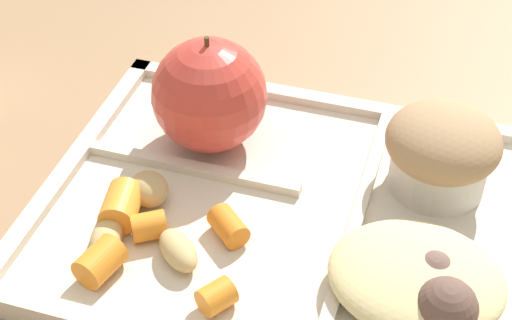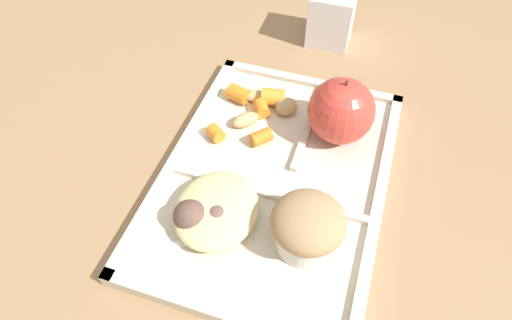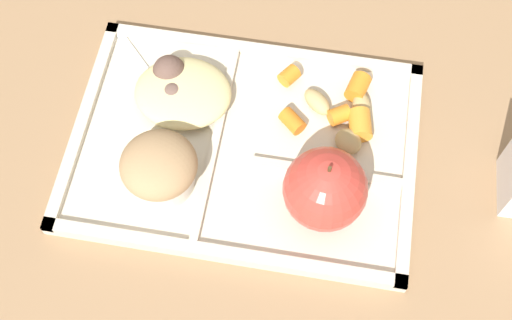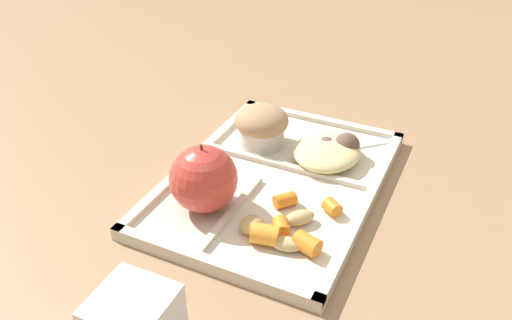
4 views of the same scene
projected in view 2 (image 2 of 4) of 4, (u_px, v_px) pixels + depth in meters
name	position (u px, v px, depth m)	size (l,w,h in m)	color
ground	(275.00, 181.00, 0.57)	(6.00, 6.00, 0.00)	#997551
lunch_tray	(275.00, 178.00, 0.57)	(0.38, 0.27, 0.02)	beige
green_apple	(341.00, 111.00, 0.57)	(0.09, 0.09, 0.09)	#C63D33
bran_muffin	(308.00, 226.00, 0.48)	(0.08, 0.08, 0.06)	silver
carrot_slice_diagonal	(261.00, 137.00, 0.59)	(0.02, 0.02, 0.03)	orange
carrot_slice_small	(216.00, 133.00, 0.60)	(0.02, 0.02, 0.02)	orange
carrot_slice_near_corner	(261.00, 109.00, 0.63)	(0.02, 0.02, 0.02)	orange
carrot_slice_center	(238.00, 94.00, 0.64)	(0.02, 0.02, 0.03)	orange
carrot_slice_large	(273.00, 97.00, 0.64)	(0.03, 0.03, 0.03)	orange
potato_chunk_large	(255.00, 96.00, 0.64)	(0.04, 0.02, 0.02)	tan
potato_chunk_browned	(286.00, 107.00, 0.63)	(0.03, 0.03, 0.02)	tan
potato_chunk_corner	(246.00, 120.00, 0.61)	(0.04, 0.02, 0.02)	tan
egg_noodle_pile	(216.00, 210.00, 0.51)	(0.11, 0.10, 0.03)	beige
meatball_back	(217.00, 217.00, 0.51)	(0.03, 0.03, 0.03)	brown
meatball_center	(190.00, 216.00, 0.50)	(0.04, 0.04, 0.04)	brown
plastic_fork	(185.00, 242.00, 0.50)	(0.12, 0.12, 0.00)	white
milk_carton	(332.00, 17.00, 0.73)	(0.07, 0.07, 0.09)	white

